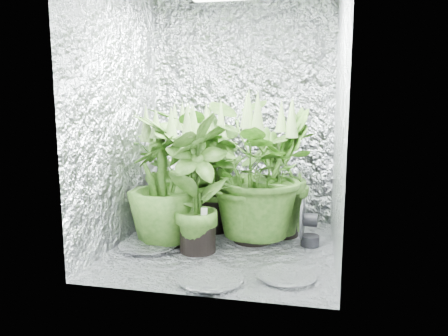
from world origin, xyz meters
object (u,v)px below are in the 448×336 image
plant_e (254,172)px  circulation_fan (306,226)px  plant_a (185,168)px  plant_b (214,173)px  plant_d (163,182)px  plant_c (281,174)px  plant_f (197,184)px

plant_e → circulation_fan: size_ratio=3.23×
plant_a → circulation_fan: bearing=-15.6°
plant_b → plant_a: bearing=170.3°
plant_a → plant_d: 0.48m
plant_c → plant_b: bearing=177.6°
plant_d → plant_e: 0.69m
plant_f → circulation_fan: size_ratio=3.01×
plant_b → plant_c: bearing=-2.4°
plant_a → plant_c: plant_c is taller
plant_d → plant_e: bearing=18.0°
plant_c → plant_f: bearing=-137.0°
plant_a → plant_d: bearing=-92.9°
plant_a → plant_b: size_ratio=1.04×
plant_d → circulation_fan: size_ratio=2.96×
plant_c → circulation_fan: 0.47m
plant_d → circulation_fan: plant_d is taller
plant_e → plant_a: bearing=156.9°
plant_c → plant_e: 0.28m
plant_e → plant_f: 0.48m
plant_a → plant_c: 0.82m
plant_c → plant_d: bearing=-154.1°
plant_c → plant_d: (-0.84, -0.41, -0.02)m
plant_a → plant_d: size_ratio=1.05×
plant_b → plant_d: plant_b is taller
plant_a → circulation_fan: 1.14m
plant_b → plant_d: 0.52m
plant_c → plant_e: plant_e is taller
plant_f → plant_a: bearing=114.8°
plant_b → circulation_fan: (0.77, -0.24, -0.34)m
plant_f → plant_c: bearing=43.0°
plant_b → plant_e: bearing=-31.5°
plant_f → plant_e: bearing=41.2°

